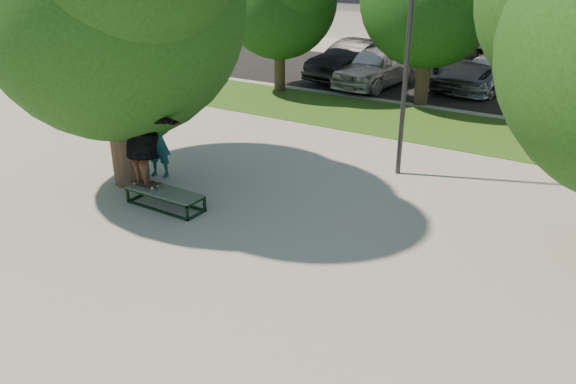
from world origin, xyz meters
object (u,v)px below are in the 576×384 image
Objects in this scene: lamppost at (408,46)px; car_grey at (478,66)px; car_silver_b at (490,73)px; car_dark at (355,60)px; bystander at (158,140)px; grind_box at (165,199)px; car_silver_a at (377,66)px.

lamppost is 1.04× the size of car_grey.
car_dark is at bearing -158.99° from car_silver_b.
car_dark is (-1.08, 12.95, -0.10)m from bystander.
lamppost is at bearing 17.39° from bystander.
grind_box is at bearing -89.96° from car_silver_b.
car_grey is (3.46, 2.31, 0.00)m from car_silver_a.
car_silver_a is at bearing -17.63° from car_dark.
bystander is at bearing -74.81° from car_dark.
bystander is 0.32× the size of car_grey.
car_silver_b is at bearing 55.65° from bystander.
car_dark is 1.07× the size of car_silver_b.
lamppost is 1.22× the size of car_dark.
car_grey is 1.25× the size of car_silver_b.
lamppost is 11.57m from car_dark.
lamppost is at bearing -57.61° from car_silver_a.
car_dark is 0.85× the size of car_grey.
car_silver_b is at bearing 27.28° from car_silver_a.
bystander is at bearing -145.90° from lamppost.
bystander is at bearing -102.49° from car_grey.
grind_box is 0.39× the size of car_silver_b.
bystander reaches higher than car_dark.
grind_box is 0.31× the size of car_grey.
car_grey reaches higher than car_silver_b.
grind_box is at bearing -96.38° from car_grey.
car_silver_a is at bearing 71.84° from bystander.
bystander is 0.39× the size of car_silver_a.
car_silver_a is (-4.61, 8.88, -2.34)m from lamppost.
lamppost reaches higher than car_silver_b.
grind_box is 0.38× the size of car_silver_a.
grind_box is 14.48m from car_dark.
car_dark is (-6.00, 9.62, -2.33)m from lamppost.
bystander reaches higher than car_grey.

